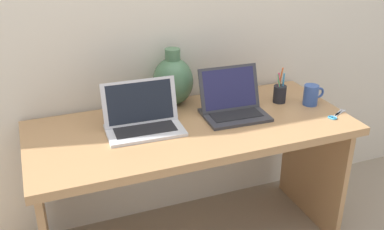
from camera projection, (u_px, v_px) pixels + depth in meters
back_wall at (165, 7)px, 2.24m from camera, size 4.40×0.04×2.40m
desk at (192, 151)px, 2.19m from camera, size 1.54×0.66×0.72m
laptop_left at (143, 117)px, 2.07m from camera, size 0.36×0.23×0.22m
laptop_right at (232, 103)px, 2.21m from camera, size 0.32×0.25×0.23m
green_vase at (173, 80)px, 2.30m from camera, size 0.21×0.21×0.30m
coffee_mug at (312, 95)px, 2.32m from camera, size 0.12×0.08×0.11m
pen_cup at (280, 93)px, 2.35m from camera, size 0.07×0.07×0.19m
scissors at (335, 116)px, 2.21m from camera, size 0.14×0.10×0.01m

